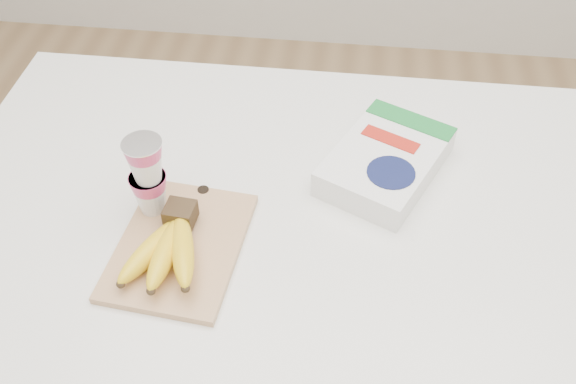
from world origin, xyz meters
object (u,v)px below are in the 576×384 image
Objects in this scene: cereal_box at (386,161)px; yogurt_stack at (147,175)px; cutting_board at (180,246)px; table at (287,348)px; bananas at (168,247)px.

yogurt_stack is at bearing -133.27° from cereal_box.
table is at bearing 40.71° from cutting_board.
bananas is at bearing -62.23° from yogurt_stack.
table is 4.67× the size of cutting_board.
cutting_board is 1.78× the size of yogurt_stack.
yogurt_stack is 0.42m from cereal_box.
table is 8.31× the size of yogurt_stack.
yogurt_stack reaches higher than cutting_board.
yogurt_stack is at bearing 136.19° from cutting_board.
table is 0.53m from cereal_box.
bananas is (-0.01, -0.03, 0.03)m from cutting_board.
yogurt_stack is at bearing -168.95° from table.
yogurt_stack is (-0.22, -0.04, 0.56)m from table.
cereal_box is at bearing 21.34° from yogurt_stack.
cutting_board is 0.04m from bananas.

